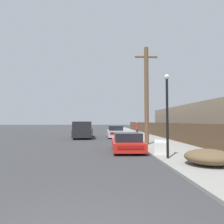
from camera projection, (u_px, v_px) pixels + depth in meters
name	position (u px, v px, depth m)	size (l,w,h in m)	color
sidewalk_curb	(137.00, 135.00, 26.66)	(4.20, 63.00, 0.12)	gray
discarded_fridge	(161.00, 147.00, 11.44)	(1.12, 1.74, 0.68)	silver
parked_sports_car_red	(127.00, 142.00, 12.76)	(1.99, 4.21, 1.19)	red
car_parked_mid	(115.00, 132.00, 23.58)	(1.89, 4.69, 1.40)	silver
pickup_truck	(83.00, 130.00, 22.51)	(2.10, 5.90, 1.88)	#232328
utility_pole	(146.00, 94.00, 15.70)	(1.80, 0.34, 7.66)	brown
street_lamp	(167.00, 108.00, 9.73)	(0.26, 0.26, 4.09)	black
brush_pile	(208.00, 157.00, 8.18)	(1.92, 1.85, 0.64)	brown
wooden_fence	(157.00, 129.00, 24.20)	(0.08, 44.83, 1.62)	brown
building_right_house	(202.00, 122.00, 23.86)	(6.00, 19.40, 3.71)	gray
pedestrian	(137.00, 129.00, 23.67)	(0.34, 0.34, 1.74)	#282D42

